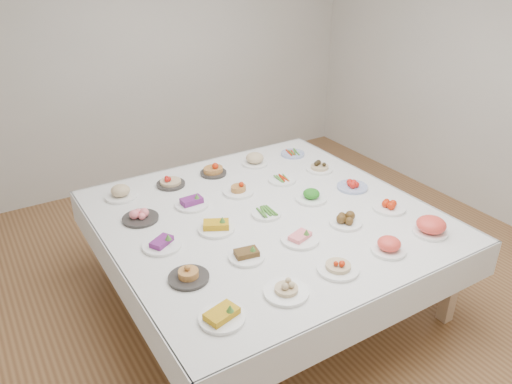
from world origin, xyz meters
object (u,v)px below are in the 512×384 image
display_table (266,221)px  dish_0 (222,313)px  dish_12 (266,212)px  dish_24 (293,153)px

display_table → dish_0: 1.22m
display_table → dish_12: (-0.00, -0.01, 0.09)m
dish_12 → dish_24: dish_12 is taller
display_table → dish_0: bearing=-134.6°
dish_0 → dish_12: (0.85, 0.86, -0.03)m
dish_0 → dish_24: dish_0 is taller
dish_0 → display_table: bearing=45.4°
dish_0 → dish_12: bearing=45.3°
dish_12 → dish_24: bearing=44.9°
dish_12 → dish_24: (0.86, 0.86, -0.00)m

